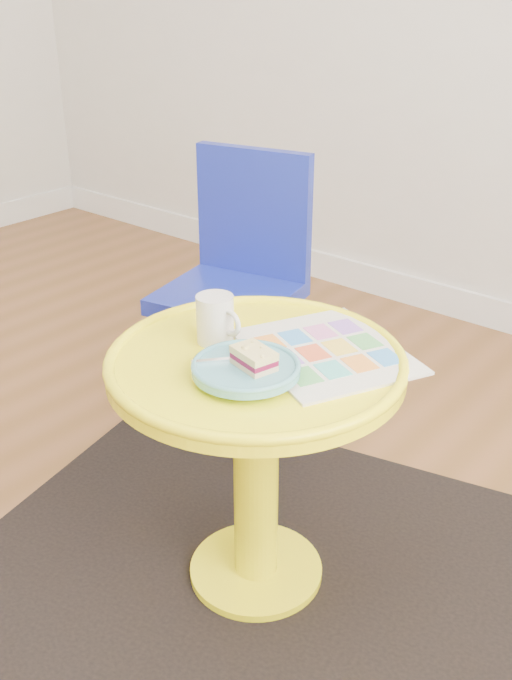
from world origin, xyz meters
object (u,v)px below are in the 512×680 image
Objects in this scene: side_table at (256,426)px; mug at (216,318)px; chair at (238,273)px; plate at (246,369)px; newspaper at (326,351)px.

mug is (-0.11, 0.01, 0.21)m from side_table.
mug reaches higher than side_table.
side_table is at bearing 0.80° from mug.
chair reaches higher than plate.
mug is at bearing 176.98° from side_table.
plate reaches higher than newspaper.
side_table is 5.38× the size of mug.
mug is at bearing -127.67° from newspaper.
chair reaches higher than newspaper.
mug reaches higher than plate.
newspaper is (0.09, 0.11, 0.16)m from side_table.
chair is 2.42× the size of newspaper.
mug is (0.38, -0.51, 0.15)m from chair.
side_table is at bearing -58.42° from chair.
side_table is 0.71m from chair.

